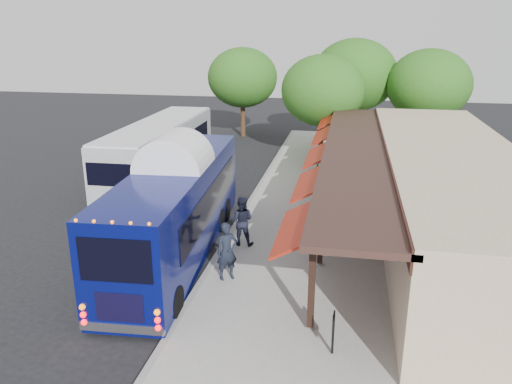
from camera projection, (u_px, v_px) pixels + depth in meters
The scene contains 15 objects.
ground at pixel (215, 259), 18.12m from camera, with size 90.00×90.00×0.00m, color black.
sidewalk at pixel (355, 226), 20.96m from camera, with size 10.00×40.00×0.15m, color #9E9B93.
curb at pixel (240, 218), 21.83m from camera, with size 0.20×40.00×0.16m, color gray.
station_shelter at pixel (444, 191), 19.81m from camera, with size 8.15×20.00×3.60m.
coach_bus at pixel (177, 204), 18.03m from camera, with size 3.03×11.38×3.60m.
city_bus at pixel (160, 149), 27.19m from camera, with size 2.79×11.93×3.19m.
ped_a at pixel (227, 251), 16.13m from camera, with size 0.71×0.46×1.94m, color black.
ped_b at pixel (242, 221), 18.76m from camera, with size 0.93×0.72×1.91m, color black.
ped_c at pixel (326, 164), 26.76m from camera, with size 1.06×0.44×1.81m, color black.
ped_d at pixel (324, 173), 25.32m from camera, with size 1.15×0.66×1.77m, color black.
sign_board at pixel (333, 328), 12.40m from camera, with size 0.07×0.50×1.09m.
tree_left at pixel (323, 90), 30.65m from camera, with size 5.14×5.14×6.58m.
tree_mid at pixel (355, 75), 34.32m from camera, with size 5.81×5.81×7.44m.
tree_right at pixel (429, 85), 32.03m from camera, with size 5.35×5.35×6.85m.
tree_far at pixel (243, 78), 37.64m from camera, with size 5.26×5.26×6.73m.
Camera 1 is at (4.51, -15.91, 7.95)m, focal length 35.00 mm.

